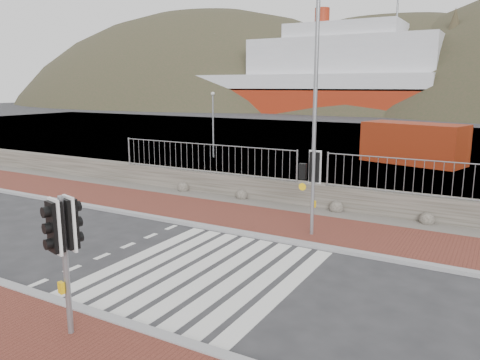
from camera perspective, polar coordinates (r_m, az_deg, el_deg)
The scene contains 15 objects.
ground at distance 11.79m, azimuth -4.25°, elevation -11.09°, with size 220.00×220.00×0.00m, color #28282B.
sidewalk_far at distance 15.49m, azimuth 5.08°, elevation -5.37°, with size 40.00×3.00×0.08m, color brown.
kerb_near at distance 9.66m, azimuth -14.62°, elevation -16.44°, with size 40.00×0.25×0.12m, color gray.
kerb_far at distance 14.20m, azimuth 2.54°, elevation -6.87°, with size 40.00×0.25×0.12m, color gray.
zebra_crossing at distance 11.78m, azimuth -4.25°, elevation -11.06°, with size 4.62×5.60×0.01m.
gravel_strip at distance 17.26m, azimuth 7.85°, elevation -3.70°, with size 40.00×1.50×0.06m, color #59544C.
stone_wall at distance 17.89m, azimuth 8.84°, elevation -1.81°, with size 40.00×0.60×0.90m, color #4A463D.
railing at distance 17.49m, azimuth 8.80°, elevation 2.47°, with size 18.07×0.07×1.22m.
quay at distance 37.69m, azimuth 20.10°, elevation 3.89°, with size 120.00×40.00×0.50m, color #4C4C4F.
water at distance 72.31m, azimuth 24.88°, elevation 6.83°, with size 220.00×50.00×0.05m, color #3F4C54.
ferry at distance 82.84m, azimuth 7.97°, elevation 11.94°, with size 50.00×16.00×20.00m.
traffic_signal_near at distance 8.80m, azimuth -20.70°, elevation -6.52°, with size 0.43×0.32×2.65m.
traffic_signal_far at distance 14.03m, azimuth 8.79°, elevation 0.67°, with size 0.63×0.24×2.65m.
streetlight at distance 18.19m, azimuth 9.65°, elevation 12.92°, with size 1.84×0.75×8.93m.
shipping_container at distance 29.30m, azimuth 20.38°, elevation 4.22°, with size 5.67×2.36×2.36m, color maroon.
Camera 1 is at (6.11, -9.01, 4.51)m, focal length 35.00 mm.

